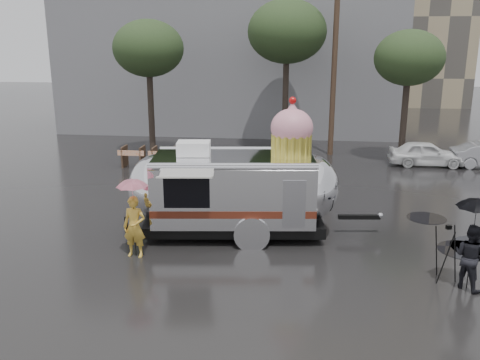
# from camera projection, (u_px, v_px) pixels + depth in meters

# --- Properties ---
(ground) EXTENTS (120.00, 120.00, 0.00)m
(ground) POSITION_uv_depth(u_px,v_px,m) (262.00, 258.00, 14.16)
(ground) COLOR black
(ground) RESTS_ON ground
(puddles) EXTENTS (2.96, 4.32, 0.01)m
(puddles) POSITION_uv_depth(u_px,v_px,m) (469.00, 242.00, 15.28)
(puddles) COLOR black
(puddles) RESTS_ON ground
(grey_building) EXTENTS (22.00, 12.00, 13.00)m
(grey_building) POSITION_uv_depth(u_px,v_px,m) (235.00, 32.00, 35.91)
(grey_building) COLOR slate
(grey_building) RESTS_ON ground
(utility_pole) EXTENTS (1.60, 0.28, 9.00)m
(utility_pole) POSITION_uv_depth(u_px,v_px,m) (334.00, 66.00, 26.04)
(utility_pole) COLOR #473323
(utility_pole) RESTS_ON ground
(tree_left) EXTENTS (3.64, 3.64, 6.95)m
(tree_left) POSITION_uv_depth(u_px,v_px,m) (148.00, 49.00, 26.01)
(tree_left) COLOR #382D26
(tree_left) RESTS_ON ground
(tree_mid) EXTENTS (4.20, 4.20, 8.03)m
(tree_mid) POSITION_uv_depth(u_px,v_px,m) (287.00, 32.00, 26.85)
(tree_mid) COLOR #382D26
(tree_mid) RESTS_ON ground
(tree_right) EXTENTS (3.36, 3.36, 6.42)m
(tree_right) POSITION_uv_depth(u_px,v_px,m) (409.00, 59.00, 24.55)
(tree_right) COLOR #382D26
(tree_right) RESTS_ON ground
(barricade_row) EXTENTS (4.30, 0.80, 1.00)m
(barricade_row) POSITION_uv_depth(u_px,v_px,m) (164.00, 157.00, 24.24)
(barricade_row) COLOR #473323
(barricade_row) RESTS_ON ground
(airstream_trailer) EXTENTS (8.07, 3.68, 4.37)m
(airstream_trailer) POSITION_uv_depth(u_px,v_px,m) (237.00, 187.00, 15.62)
(airstream_trailer) COLOR silver
(airstream_trailer) RESTS_ON ground
(person_left) EXTENTS (0.66, 0.46, 1.74)m
(person_left) POSITION_uv_depth(u_px,v_px,m) (135.00, 227.00, 14.10)
(person_left) COLOR gold
(person_left) RESTS_ON ground
(umbrella_pink) EXTENTS (1.06, 1.06, 2.27)m
(umbrella_pink) POSITION_uv_depth(u_px,v_px,m) (132.00, 191.00, 13.82)
(umbrella_pink) COLOR pink
(umbrella_pink) RESTS_ON ground
(person_right) EXTENTS (0.85, 0.88, 1.64)m
(person_right) POSITION_uv_depth(u_px,v_px,m) (470.00, 257.00, 12.25)
(person_right) COLOR black
(person_right) RESTS_ON ground
(umbrella_black) EXTENTS (1.14, 1.14, 2.33)m
(umbrella_black) POSITION_uv_depth(u_px,v_px,m) (476.00, 213.00, 11.96)
(umbrella_black) COLOR black
(umbrella_black) RESTS_ON ground
(tripod) EXTENTS (0.60, 0.59, 1.49)m
(tripod) POSITION_uv_depth(u_px,v_px,m) (446.00, 248.00, 12.64)
(tripod) COLOR black
(tripod) RESTS_ON ground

